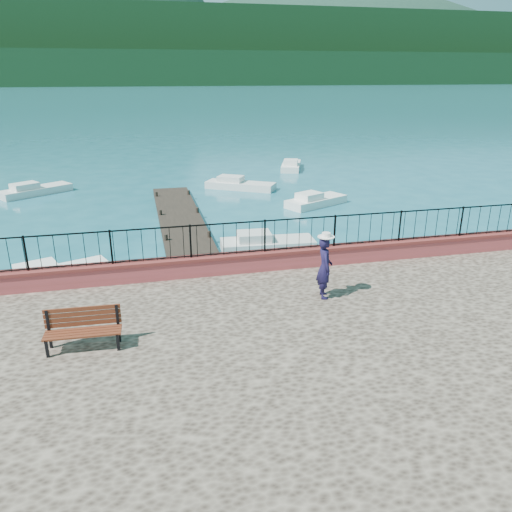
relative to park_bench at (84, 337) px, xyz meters
name	(u,v)px	position (x,y,z in m)	size (l,w,h in m)	color
ground	(314,368)	(5.23, -0.14, -1.47)	(2000.00, 2000.00, 0.00)	#19596B
parapet	(274,260)	(5.23, 3.56, 0.02)	(28.00, 0.46, 0.58)	#AD3E45
railing	(275,236)	(5.23, 3.56, 0.78)	(27.00, 0.05, 0.95)	black
dock	(183,228)	(3.23, 11.86, -1.32)	(2.00, 16.00, 0.30)	#2D231C
far_forest	(136,68)	(5.23, 299.86, 7.53)	(900.00, 60.00, 18.00)	black
foothills	(133,48)	(5.23, 359.86, 20.53)	(900.00, 120.00, 44.00)	black
companion_hill	(331,79)	(225.23, 559.86, -1.47)	(448.00, 384.00, 180.00)	#142D23
park_bench	(84,337)	(0.00, 0.00, 0.00)	(1.62, 0.59, 0.89)	black
person	(325,268)	(5.96, 1.30, 0.56)	(0.61, 0.40, 1.67)	black
hat	(326,235)	(5.96, 1.30, 1.45)	(0.44, 0.44, 0.12)	white
boat_0	(54,272)	(-1.65, 6.98, -1.07)	(3.71, 1.30, 0.80)	white
boat_1	(268,240)	(6.34, 8.54, -1.07)	(3.78, 1.30, 0.80)	silver
boat_2	(316,198)	(10.75, 14.96, -1.07)	(3.59, 1.30, 0.80)	white
boat_3	(35,188)	(-4.56, 21.29, -1.07)	(4.07, 1.30, 0.80)	silver
boat_4	(240,183)	(7.57, 19.93, -1.07)	(4.29, 1.30, 0.80)	silver
boat_5	(291,164)	(12.66, 25.78, -1.07)	(3.72, 1.30, 0.80)	silver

